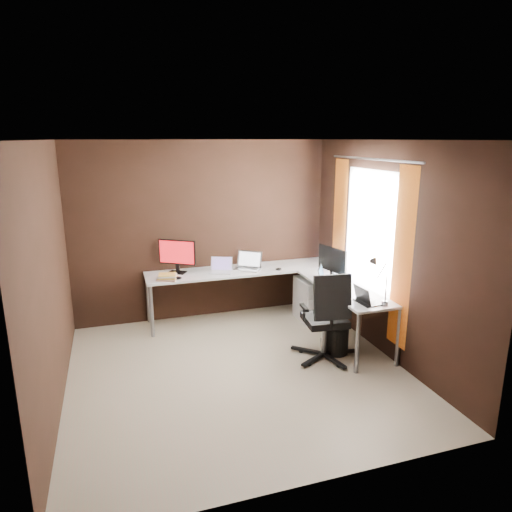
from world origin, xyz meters
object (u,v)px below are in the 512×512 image
(monitor_left, at_px, (177,254))
(laptop_silver, at_px, (248,265))
(laptop_black_small, at_px, (366,299))
(drawer_pedestal, at_px, (313,299))
(book_stack, at_px, (167,277))
(wastebasket, at_px, (336,340))
(office_chair, at_px, (325,334))
(desk_lamp, at_px, (379,276))
(monitor_right, at_px, (332,261))
(laptop_white, at_px, (221,269))
(laptop_black_big, at_px, (326,281))

(monitor_left, distance_m, laptop_silver, 1.00)
(laptop_silver, xyz_separation_m, laptop_black_small, (0.85, -1.73, -0.01))
(laptop_silver, bearing_deg, drawer_pedestal, 13.70)
(drawer_pedestal, height_order, book_stack, book_stack)
(drawer_pedestal, xyz_separation_m, book_stack, (-2.01, 0.18, 0.47))
(drawer_pedestal, xyz_separation_m, wastebasket, (-0.17, -1.05, -0.13))
(laptop_black_small, relative_size, office_chair, 0.28)
(monitor_left, distance_m, office_chair, 2.28)
(office_chair, bearing_deg, desk_lamp, -25.37)
(monitor_left, relative_size, laptop_black_small, 1.51)
(monitor_left, distance_m, desk_lamp, 2.71)
(monitor_left, bearing_deg, laptop_black_small, -12.61)
(drawer_pedestal, relative_size, laptop_silver, 1.36)
(monitor_right, xyz_separation_m, laptop_silver, (-0.90, 0.79, -0.19))
(monitor_right, distance_m, desk_lamp, 1.01)
(drawer_pedestal, bearing_deg, office_chair, -107.96)
(laptop_white, bearing_deg, wastebasket, -29.13)
(monitor_left, relative_size, book_stack, 1.51)
(office_chair, bearing_deg, monitor_right, 65.83)
(monitor_right, bearing_deg, monitor_left, 49.91)
(monitor_left, relative_size, office_chair, 0.42)
(monitor_right, bearing_deg, office_chair, 134.97)
(office_chair, distance_m, wastebasket, 0.27)
(drawer_pedestal, height_order, desk_lamp, desk_lamp)
(laptop_black_big, relative_size, wastebasket, 1.29)
(wastebasket, bearing_deg, monitor_left, 137.46)
(laptop_black_small, bearing_deg, laptop_black_big, 6.59)
(monitor_left, xyz_separation_m, monitor_right, (1.88, -0.91, -0.02))
(laptop_white, bearing_deg, laptop_black_small, -31.04)
(laptop_white, xyz_separation_m, book_stack, (-0.75, -0.13, -0.01))
(monitor_left, relative_size, monitor_right, 0.90)
(drawer_pedestal, distance_m, laptop_black_big, 0.82)
(monitor_right, height_order, book_stack, monitor_right)
(laptop_black_small, relative_size, wastebasket, 0.91)
(laptop_white, bearing_deg, book_stack, -147.57)
(laptop_silver, bearing_deg, laptop_black_small, -27.55)
(monitor_right, xyz_separation_m, laptop_black_big, (-0.19, -0.21, -0.19))
(monitor_left, relative_size, laptop_black_big, 1.06)
(laptop_black_big, bearing_deg, desk_lamp, -131.95)
(desk_lamp, relative_size, wastebasket, 1.58)
(monitor_left, bearing_deg, laptop_silver, 25.99)
(monitor_right, relative_size, laptop_black_small, 1.67)
(laptop_black_small, bearing_deg, office_chair, 54.80)
(drawer_pedestal, relative_size, wastebasket, 1.80)
(laptop_white, height_order, laptop_black_small, laptop_white)
(monitor_left, distance_m, wastebasket, 2.39)
(monitor_right, distance_m, wastebasket, 1.04)
(laptop_silver, height_order, book_stack, laptop_silver)
(laptop_silver, relative_size, book_stack, 1.46)
(office_chair, height_order, wastebasket, office_chair)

